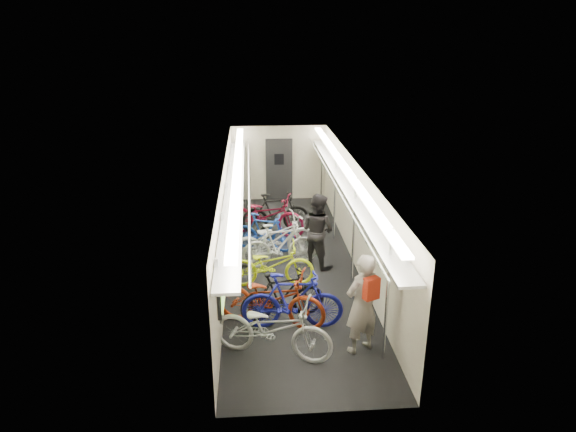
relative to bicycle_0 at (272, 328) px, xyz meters
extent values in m
plane|color=black|center=(0.61, 3.57, -0.55)|extent=(10.00, 10.00, 0.00)
plane|color=white|center=(0.61, 3.57, 1.85)|extent=(10.00, 10.00, 0.00)
plane|color=beige|center=(-0.89, 3.57, 0.65)|extent=(0.00, 10.00, 10.00)
plane|color=beige|center=(2.11, 3.57, 0.65)|extent=(0.00, 10.00, 10.00)
plane|color=beige|center=(0.61, 8.57, 0.65)|extent=(3.00, 0.00, 3.00)
plane|color=beige|center=(0.61, -1.43, 0.65)|extent=(3.00, 0.00, 3.00)
cube|color=black|center=(-0.85, 0.37, 0.70)|extent=(0.06, 1.10, 0.80)
cube|color=#B4DF61|center=(-0.81, 0.37, 0.70)|extent=(0.02, 0.96, 0.66)
cube|color=black|center=(-0.85, 2.57, 0.70)|extent=(0.06, 1.10, 0.80)
cube|color=#B4DF61|center=(-0.81, 2.57, 0.70)|extent=(0.02, 0.96, 0.66)
cube|color=black|center=(-0.85, 4.77, 0.70)|extent=(0.06, 1.10, 0.80)
cube|color=#B4DF61|center=(-0.81, 4.77, 0.70)|extent=(0.02, 0.96, 0.66)
cube|color=black|center=(-0.85, 6.97, 0.70)|extent=(0.06, 1.10, 0.80)
cube|color=#B4DF61|center=(-0.81, 6.97, 0.70)|extent=(0.02, 0.96, 0.66)
cube|color=yellow|center=(-0.84, 1.47, 0.75)|extent=(0.02, 0.22, 0.30)
cube|color=yellow|center=(-0.84, 3.67, 0.75)|extent=(0.02, 0.22, 0.30)
cube|color=yellow|center=(-0.84, 5.87, 0.75)|extent=(0.02, 0.22, 0.30)
cube|color=black|center=(0.61, 8.51, 0.45)|extent=(0.85, 0.08, 2.00)
cube|color=#999BA0|center=(-0.67, 3.57, 1.37)|extent=(0.40, 9.70, 0.05)
cube|color=#999BA0|center=(1.89, 3.57, 1.37)|extent=(0.40, 9.70, 0.05)
cylinder|color=silver|center=(-0.34, 3.57, 1.47)|extent=(0.04, 9.70, 0.04)
cylinder|color=silver|center=(1.56, 3.57, 1.47)|extent=(0.04, 9.70, 0.04)
cube|color=white|center=(-0.59, 3.57, 1.79)|extent=(0.18, 9.60, 0.04)
cube|color=white|center=(1.81, 3.57, 1.79)|extent=(0.18, 9.60, 0.04)
cylinder|color=silver|center=(1.86, -0.23, 0.65)|extent=(0.05, 0.05, 2.38)
cylinder|color=silver|center=(1.86, 2.57, 0.65)|extent=(0.05, 0.05, 2.38)
cylinder|color=silver|center=(1.86, 5.07, 0.65)|extent=(0.05, 0.05, 2.38)
cylinder|color=silver|center=(1.86, 7.57, 0.65)|extent=(0.05, 0.05, 2.38)
imported|color=#A5A6AA|center=(0.00, 0.00, 0.00)|extent=(2.21, 1.38, 1.10)
imported|color=navy|center=(0.41, 0.85, 0.02)|extent=(1.91, 0.64, 1.13)
imported|color=maroon|center=(0.01, 1.00, 0.01)|extent=(2.25, 1.43, 1.12)
imported|color=black|center=(0.25, 1.18, -0.05)|extent=(1.72, 0.80, 0.99)
imported|color=#E3F617|center=(0.08, 2.57, -0.06)|extent=(1.88, 0.69, 0.98)
imported|color=silver|center=(0.33, 3.50, -0.01)|extent=(1.85, 0.77, 1.08)
imported|color=silver|center=(0.21, 3.87, 0.01)|extent=(2.26, 1.43, 1.12)
imported|color=#1D44AF|center=(0.00, 4.45, -0.06)|extent=(1.68, 0.97, 0.97)
imported|color=maroon|center=(0.06, 5.45, 0.03)|extent=(2.32, 1.50, 1.15)
imported|color=black|center=(0.34, 5.66, 0.01)|extent=(1.91, 0.76, 1.12)
imported|color=gray|center=(1.52, 0.07, 0.36)|extent=(0.79, 0.69, 1.82)
imported|color=black|center=(1.20, 3.49, 0.34)|extent=(1.08, 1.08, 1.77)
cube|color=#B52612|center=(1.62, -0.09, 0.73)|extent=(0.29, 0.23, 0.38)
camera|label=1|loc=(-0.29, -7.42, 4.75)|focal=32.00mm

